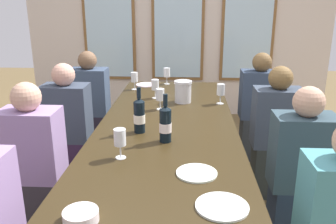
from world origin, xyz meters
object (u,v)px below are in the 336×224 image
at_px(dining_table, 167,131).
at_px(seated_person_5, 300,176).
at_px(wine_glass_1, 134,78).
at_px(wine_glass_3, 155,86).
at_px(white_plate_1, 197,173).
at_px(wine_bottle_1, 139,115).
at_px(wine_glass_4, 160,96).
at_px(white_plate_0, 146,85).
at_px(tasting_bowl_0, 81,216).
at_px(wine_glass_2, 221,90).
at_px(seated_person_6, 91,107).
at_px(wine_glass_0, 167,73).
at_px(wine_glass_5, 120,139).
at_px(wine_bottle_0, 165,124).
at_px(seated_person_1, 275,136).
at_px(seated_person_7, 258,110).
at_px(metal_pitcher, 183,91).
at_px(white_plate_2, 222,206).
at_px(seated_person_0, 68,131).
at_px(seated_person_4, 35,167).

height_order(dining_table, seated_person_5, seated_person_5).
distance_m(wine_glass_1, wine_glass_3, 0.39).
bearing_deg(white_plate_1, wine_bottle_1, 122.48).
xyz_separation_m(wine_bottle_1, wine_glass_4, (0.10, 0.53, -0.00)).
relative_size(white_plate_0, tasting_bowl_0, 1.47).
xyz_separation_m(wine_glass_2, seated_person_6, (-1.30, 0.54, -0.34)).
distance_m(wine_glass_0, wine_glass_5, 1.87).
bearing_deg(wine_glass_1, white_plate_1, -71.82).
distance_m(wine_bottle_0, wine_glass_3, 1.04).
distance_m(wine_bottle_1, wine_glass_2, 0.94).
bearing_deg(seated_person_1, dining_table, -159.63).
xyz_separation_m(tasting_bowl_0, wine_glass_1, (-0.11, 2.21, 0.10)).
bearing_deg(seated_person_5, wine_glass_1, 132.92).
distance_m(tasting_bowl_0, seated_person_1, 1.93).
distance_m(wine_glass_1, seated_person_5, 1.87).
relative_size(wine_glass_2, wine_glass_4, 1.00).
xyz_separation_m(wine_glass_4, wine_glass_5, (-0.15, -0.94, -0.00)).
xyz_separation_m(tasting_bowl_0, seated_person_1, (1.15, 1.54, -0.24)).
bearing_deg(wine_glass_1, dining_table, -68.84).
distance_m(seated_person_5, seated_person_7, 1.41).
bearing_deg(wine_glass_3, wine_glass_2, -14.47).
xyz_separation_m(white_plate_0, metal_pitcher, (0.40, -0.63, 0.09)).
bearing_deg(white_plate_2, seated_person_6, 118.49).
bearing_deg(seated_person_5, seated_person_0, 157.81).
bearing_deg(wine_glass_0, seated_person_7, -11.60).
bearing_deg(wine_glass_1, wine_glass_4, -64.94).
distance_m(white_plate_0, wine_glass_5, 1.80).
bearing_deg(seated_person_1, seated_person_5, -90.00).
relative_size(wine_glass_5, seated_person_1, 0.16).
distance_m(white_plate_2, metal_pitcher, 1.66).
bearing_deg(white_plate_1, white_plate_2, -71.30).
bearing_deg(wine_bottle_1, white_plate_0, 94.76).
bearing_deg(wine_glass_1, tasting_bowl_0, -87.27).
height_order(wine_bottle_1, seated_person_1, seated_person_1).
relative_size(seated_person_5, seated_person_7, 1.00).
xyz_separation_m(dining_table, seated_person_5, (0.87, -0.35, -0.15)).
height_order(wine_glass_3, wine_glass_5, same).
height_order(seated_person_0, seated_person_1, same).
distance_m(seated_person_4, seated_person_5, 1.74).
xyz_separation_m(wine_bottle_0, seated_person_1, (0.86, 0.67, -0.33)).
distance_m(seated_person_1, seated_person_7, 0.73).
xyz_separation_m(wine_glass_5, seated_person_5, (1.10, 0.26, -0.33)).
distance_m(wine_glass_4, seated_person_5, 1.22).
bearing_deg(seated_person_0, wine_glass_1, 52.81).
bearing_deg(wine_bottle_0, white_plate_1, -66.33).
height_order(wine_bottle_1, seated_person_7, seated_person_7).
bearing_deg(wine_glass_5, wine_glass_2, 60.01).
distance_m(white_plate_1, seated_person_7, 1.97).
height_order(dining_table, seated_person_4, seated_person_4).
bearing_deg(wine_glass_4, seated_person_5, -36.09).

